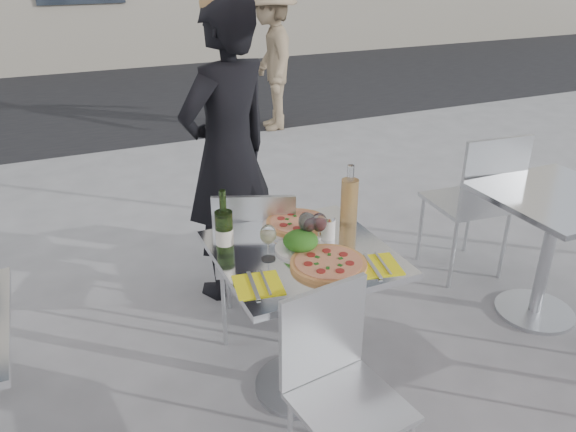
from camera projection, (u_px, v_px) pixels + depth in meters
name	position (u px, v px, depth m)	size (l,w,h in m)	color
ground	(301.00, 387.00, 2.71)	(80.00, 80.00, 0.00)	slate
street_asphalt	(109.00, 96.00, 8.07)	(24.00, 5.00, 0.00)	black
main_table	(302.00, 293.00, 2.48)	(0.72, 0.72, 0.75)	#B7BABF
side_table_right	(552.00, 230.00, 3.03)	(0.72, 0.72, 0.75)	#B7BABF
chair_far	(256.00, 252.00, 2.86)	(0.52, 0.53, 0.87)	silver
chair_near	(337.00, 376.00, 2.07)	(0.42, 0.43, 0.82)	silver
side_chair_rfar	(478.00, 195.00, 3.39)	(0.47, 0.49, 0.96)	silver
woman_diner	(228.00, 155.00, 3.15)	(0.63, 0.41, 1.73)	black
pedestrian_b	(271.00, 58.00, 6.31)	(1.04, 0.60, 1.61)	#8F795C
pizza_near	(328.00, 264.00, 2.27)	(0.31, 0.31, 0.02)	tan
pizza_far	(298.00, 224.00, 2.59)	(0.33, 0.33, 0.03)	white
salad_plate	(301.00, 243.00, 2.38)	(0.22, 0.22, 0.09)	white
wine_bottle	(224.00, 231.00, 2.31)	(0.07, 0.08, 0.29)	#304B1C
carafe	(349.00, 201.00, 2.58)	(0.08, 0.08, 0.29)	#DEAD5E
sugar_shaker	(328.00, 227.00, 2.48)	(0.06, 0.06, 0.11)	white
wineglass_white_a	(268.00, 236.00, 2.28)	(0.07, 0.07, 0.16)	white
wineglass_white_b	(306.00, 223.00, 2.39)	(0.07, 0.07, 0.16)	white
wineglass_red_a	(309.00, 224.00, 2.38)	(0.07, 0.07, 0.16)	white
wineglass_red_b	(319.00, 224.00, 2.38)	(0.07, 0.07, 0.16)	white
napkin_left	(258.00, 285.00, 2.14)	(0.21, 0.21, 0.01)	#F9F915
napkin_right	(376.00, 265.00, 2.28)	(0.21, 0.21, 0.01)	#F9F915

